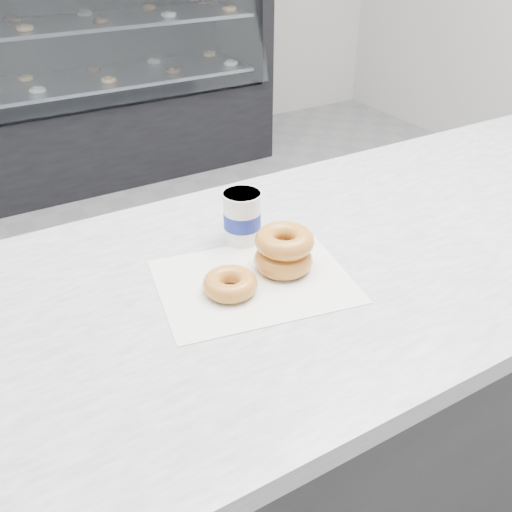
# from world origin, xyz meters

# --- Properties ---
(ground) EXTENTS (5.00, 5.00, 0.00)m
(ground) POSITION_xyz_m (0.00, 0.00, 0.00)
(ground) COLOR gray
(ground) RESTS_ON ground
(counter) EXTENTS (3.06, 0.76, 0.90)m
(counter) POSITION_xyz_m (0.00, -0.60, 0.45)
(counter) COLOR #333335
(counter) RESTS_ON ground
(display_case) EXTENTS (2.40, 0.74, 1.25)m
(display_case) POSITION_xyz_m (0.00, 2.12, 0.49)
(display_case) COLOR black
(display_case) RESTS_ON ground
(wax_paper) EXTENTS (0.38, 0.32, 0.00)m
(wax_paper) POSITION_xyz_m (-0.33, -0.61, 0.90)
(wax_paper) COLOR white
(wax_paper) RESTS_ON counter
(donut_single) EXTENTS (0.11, 0.11, 0.03)m
(donut_single) POSITION_xyz_m (-0.39, -0.62, 0.92)
(donut_single) COLOR #D17F39
(donut_single) RESTS_ON wax_paper
(donut_stack) EXTENTS (0.13, 0.13, 0.08)m
(donut_stack) POSITION_xyz_m (-0.27, -0.60, 0.94)
(donut_stack) COLOR #D17F39
(donut_stack) RESTS_ON wax_paper
(coffee_cup) EXTENTS (0.10, 0.10, 0.11)m
(coffee_cup) POSITION_xyz_m (-0.28, -0.47, 0.95)
(coffee_cup) COLOR white
(coffee_cup) RESTS_ON counter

